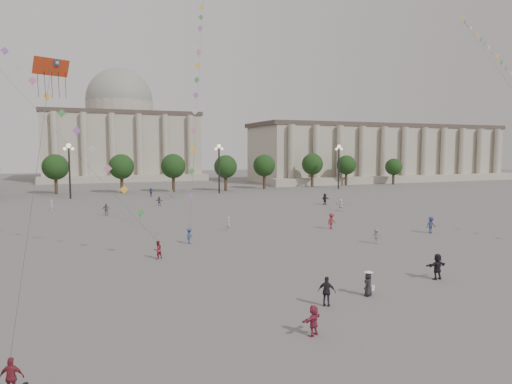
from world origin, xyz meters
name	(u,v)px	position (x,y,z in m)	size (l,w,h in m)	color
ground	(316,299)	(0.00, 0.00, 0.00)	(360.00, 360.00, 0.00)	#595653
hall_east	(381,153)	(75.00, 93.89, 8.43)	(84.00, 26.22, 17.20)	#ACA591
hall_central	(121,135)	(0.00, 129.22, 14.23)	(48.30, 34.30, 35.50)	#ACA591
tree_row	(143,168)	(0.00, 78.00, 5.39)	(137.12, 5.12, 8.00)	#37281B
lamp_post_mid_west	(69,161)	(-15.00, 70.00, 7.35)	(2.00, 0.90, 10.65)	#262628
lamp_post_mid_east	(219,159)	(15.00, 70.00, 7.35)	(2.00, 0.90, 10.65)	#262628
lamp_post_far_east	(339,158)	(45.00, 70.00, 7.35)	(2.00, 0.90, 10.65)	#262628
person_crowd_0	(151,192)	(0.04, 68.00, 0.92)	(1.08, 0.45, 1.84)	navy
person_crowd_3	(437,267)	(10.45, 0.72, 0.95)	(1.76, 0.56, 1.89)	black
person_crowd_4	(172,194)	(3.10, 62.36, 0.88)	(1.62, 0.52, 1.75)	silver
person_crowd_6	(376,236)	(14.09, 12.95, 0.76)	(0.98, 0.56, 1.52)	slate
person_crowd_7	(341,205)	(24.18, 35.74, 0.93)	(1.72, 0.55, 1.86)	white
person_crowd_8	(331,221)	(14.33, 22.02, 0.95)	(1.22, 0.70, 1.89)	maroon
person_crowd_9	(325,199)	(25.91, 43.50, 0.97)	(1.79, 0.57, 1.94)	black
person_crowd_10	(52,205)	(-17.50, 51.99, 0.87)	(0.64, 0.42, 1.74)	silver
person_crowd_12	(159,201)	(-0.86, 52.79, 0.77)	(1.42, 0.45, 1.54)	#5E5E63
person_crowd_13	(228,224)	(2.55, 25.48, 0.82)	(0.60, 0.39, 1.64)	#B9B9B5
person_crowd_14	(431,225)	(23.42, 15.52, 0.94)	(1.21, 0.70, 1.88)	navy
person_crowd_16	(106,210)	(-10.01, 43.38, 0.90)	(1.05, 0.44, 1.80)	slate
tourist_0	(12,377)	(-16.36, -5.76, 0.78)	(0.91, 0.38, 1.55)	maroon
tourist_1	(327,291)	(0.01, -1.35, 0.91)	(1.07, 0.45, 1.83)	black
tourist_2	(313,320)	(-2.83, -4.88, 0.79)	(1.46, 0.47, 1.58)	#972943
kite_flyer_0	(158,250)	(-7.46, 14.52, 0.80)	(0.78, 0.60, 1.60)	maroon
kite_flyer_1	(190,236)	(-3.41, 19.86, 0.79)	(1.02, 0.59, 1.58)	navy
hat_person	(368,283)	(3.51, -0.62, 0.83)	(0.90, 0.80, 1.69)	black
dragon_kite	(51,80)	(-15.05, 7.04, 13.80)	(2.21, 7.18, 18.37)	#AC2F12
kite_train_east	(511,78)	(41.33, 20.94, 19.15)	(23.90, 41.21, 58.29)	#3F3F3F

